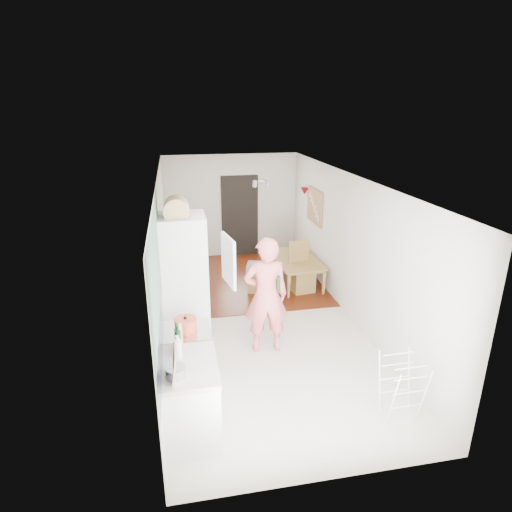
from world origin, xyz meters
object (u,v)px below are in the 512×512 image
object	(u,v)px
person	(266,286)
drying_rack	(402,388)
dining_table	(296,272)
dining_chair	(302,268)
stool	(257,282)

from	to	relation	value
person	drying_rack	world-z (taller)	person
dining_table	drying_rack	distance (m)	4.22
dining_table	drying_rack	size ratio (longest dim) A/B	1.68
person	dining_chair	size ratio (longest dim) A/B	2.11
person	stool	size ratio (longest dim) A/B	5.14
person	dining_table	size ratio (longest dim) A/B	1.60
stool	drying_rack	distance (m)	4.06
dining_chair	stool	world-z (taller)	dining_chair
dining_table	stool	xyz separation A→B (m)	(-0.92, -0.28, -0.03)
dining_table	stool	size ratio (longest dim) A/B	3.21
person	dining_table	distance (m)	2.83
drying_rack	dining_chair	bearing A→B (deg)	90.62
dining_chair	stool	distance (m)	0.97
person	dining_table	bearing A→B (deg)	-112.78
stool	dining_chair	bearing A→B (deg)	-9.04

